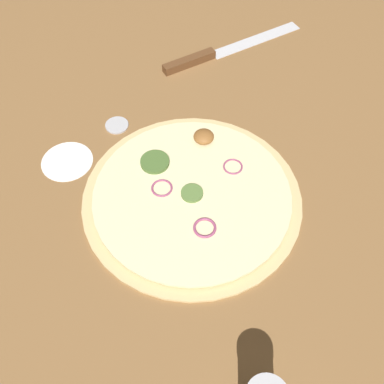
{
  "coord_description": "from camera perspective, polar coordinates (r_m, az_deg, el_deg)",
  "views": [
    {
      "loc": [
        0.4,
        0.18,
        0.64
      ],
      "look_at": [
        0.0,
        0.0,
        0.02
      ],
      "focal_mm": 42.0,
      "sensor_mm": 36.0,
      "label": 1
    }
  ],
  "objects": [
    {
      "name": "loose_cap",
      "position": [
        0.9,
        -9.53,
        8.44
      ],
      "size": [
        0.05,
        0.05,
        0.01
      ],
      "color": "#B2B2B7",
      "rests_on": "ground_plane"
    },
    {
      "name": "flour_patch",
      "position": [
        0.86,
        -15.58,
        3.79
      ],
      "size": [
        0.09,
        0.09,
        0.0
      ],
      "color": "white",
      "rests_on": "ground_plane"
    },
    {
      "name": "pizza",
      "position": [
        0.77,
        -0.02,
        -0.41
      ],
      "size": [
        0.38,
        0.38,
        0.03
      ],
      "color": "#D6B77A",
      "rests_on": "ground_plane"
    },
    {
      "name": "ground_plane",
      "position": [
        0.78,
        0.0,
        -0.85
      ],
      "size": [
        3.0,
        3.0,
        0.0
      ],
      "primitive_type": "plane",
      "color": "brown"
    },
    {
      "name": "knife",
      "position": [
        1.04,
        2.18,
        16.99
      ],
      "size": [
        0.3,
        0.23,
        0.02
      ],
      "rotation": [
        0.0,
        0.0,
        2.5
      ],
      "color": "silver",
      "rests_on": "ground_plane"
    }
  ]
}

